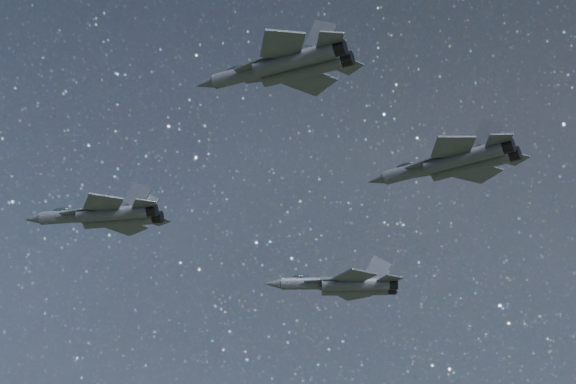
% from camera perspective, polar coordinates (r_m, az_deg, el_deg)
% --- Properties ---
extents(jet_lead, '(17.11, 11.84, 4.30)m').
position_cam_1_polar(jet_lead, '(92.04, -12.90, -1.63)').
color(jet_lead, '#333640').
extents(jet_left, '(18.85, 12.64, 4.77)m').
position_cam_1_polar(jet_left, '(109.02, 4.00, -6.60)').
color(jet_left, '#333640').
extents(jet_right, '(15.27, 10.77, 3.86)m').
position_cam_1_polar(jet_right, '(69.23, -0.18, 8.97)').
color(jet_right, '#333640').
extents(jet_slot, '(17.14, 11.75, 4.30)m').
position_cam_1_polar(jet_slot, '(82.95, 11.74, 2.09)').
color(jet_slot, '#333640').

